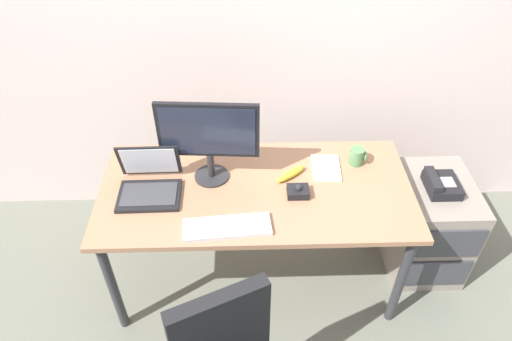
{
  "coord_description": "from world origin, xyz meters",
  "views": [
    {
      "loc": [
        -0.05,
        -1.73,
        2.35
      ],
      "look_at": [
        0.0,
        0.0,
        0.84
      ],
      "focal_mm": 32.42,
      "sensor_mm": 36.0,
      "label": 1
    }
  ],
  "objects_px": {
    "laptop": "(149,183)",
    "banana": "(291,174)",
    "coffee_mug": "(357,156)",
    "paper_notepad": "(326,168)",
    "monitor_main": "(208,136)",
    "trackball_mouse": "(298,191)",
    "keyboard": "(227,227)",
    "file_cabinet": "(426,224)",
    "desk_phone": "(441,184)"
  },
  "relations": [
    {
      "from": "monitor_main",
      "to": "trackball_mouse",
      "type": "height_order",
      "value": "monitor_main"
    },
    {
      "from": "paper_notepad",
      "to": "trackball_mouse",
      "type": "bearing_deg",
      "value": -131.12
    },
    {
      "from": "desk_phone",
      "to": "banana",
      "type": "relative_size",
      "value": 1.05
    },
    {
      "from": "desk_phone",
      "to": "paper_notepad",
      "type": "distance_m",
      "value": 0.63
    },
    {
      "from": "trackball_mouse",
      "to": "banana",
      "type": "xyz_separation_m",
      "value": [
        -0.03,
        0.14,
        -0.0
      ]
    },
    {
      "from": "file_cabinet",
      "to": "banana",
      "type": "relative_size",
      "value": 3.21
    },
    {
      "from": "trackball_mouse",
      "to": "paper_notepad",
      "type": "relative_size",
      "value": 0.53
    },
    {
      "from": "monitor_main",
      "to": "coffee_mug",
      "type": "relative_size",
      "value": 5.19
    },
    {
      "from": "file_cabinet",
      "to": "keyboard",
      "type": "distance_m",
      "value": 1.29
    },
    {
      "from": "laptop",
      "to": "banana",
      "type": "xyz_separation_m",
      "value": [
        0.72,
        0.08,
        -0.03
      ]
    },
    {
      "from": "banana",
      "to": "coffee_mug",
      "type": "bearing_deg",
      "value": 15.45
    },
    {
      "from": "keyboard",
      "to": "desk_phone",
      "type": "bearing_deg",
      "value": 17.22
    },
    {
      "from": "coffee_mug",
      "to": "banana",
      "type": "relative_size",
      "value": 0.51
    },
    {
      "from": "paper_notepad",
      "to": "monitor_main",
      "type": "bearing_deg",
      "value": -175.33
    },
    {
      "from": "monitor_main",
      "to": "laptop",
      "type": "xyz_separation_m",
      "value": [
        -0.31,
        -0.09,
        -0.22
      ]
    },
    {
      "from": "laptop",
      "to": "file_cabinet",
      "type": "bearing_deg",
      "value": 3.68
    },
    {
      "from": "laptop",
      "to": "trackball_mouse",
      "type": "xyz_separation_m",
      "value": [
        0.75,
        -0.05,
        -0.03
      ]
    },
    {
      "from": "monitor_main",
      "to": "paper_notepad",
      "type": "bearing_deg",
      "value": 4.67
    },
    {
      "from": "coffee_mug",
      "to": "laptop",
      "type": "bearing_deg",
      "value": -170.33
    },
    {
      "from": "laptop",
      "to": "coffee_mug",
      "type": "relative_size",
      "value": 3.24
    },
    {
      "from": "coffee_mug",
      "to": "keyboard",
      "type": "bearing_deg",
      "value": -146.58
    },
    {
      "from": "file_cabinet",
      "to": "banana",
      "type": "xyz_separation_m",
      "value": [
        -0.83,
        -0.02,
        0.44
      ]
    },
    {
      "from": "paper_notepad",
      "to": "file_cabinet",
      "type": "bearing_deg",
      "value": -4.02
    },
    {
      "from": "keyboard",
      "to": "coffee_mug",
      "type": "height_order",
      "value": "coffee_mug"
    },
    {
      "from": "laptop",
      "to": "banana",
      "type": "relative_size",
      "value": 1.65
    },
    {
      "from": "file_cabinet",
      "to": "trackball_mouse",
      "type": "bearing_deg",
      "value": -169.34
    },
    {
      "from": "trackball_mouse",
      "to": "banana",
      "type": "height_order",
      "value": "trackball_mouse"
    },
    {
      "from": "monitor_main",
      "to": "banana",
      "type": "height_order",
      "value": "monitor_main"
    },
    {
      "from": "desk_phone",
      "to": "monitor_main",
      "type": "bearing_deg",
      "value": 179.49
    },
    {
      "from": "file_cabinet",
      "to": "coffee_mug",
      "type": "relative_size",
      "value": 6.3
    },
    {
      "from": "keyboard",
      "to": "laptop",
      "type": "relative_size",
      "value": 1.34
    },
    {
      "from": "banana",
      "to": "laptop",
      "type": "bearing_deg",
      "value": -173.35
    },
    {
      "from": "file_cabinet",
      "to": "trackball_mouse",
      "type": "distance_m",
      "value": 0.93
    },
    {
      "from": "desk_phone",
      "to": "trackball_mouse",
      "type": "xyz_separation_m",
      "value": [
        -0.8,
        -0.14,
        0.1
      ]
    },
    {
      "from": "trackball_mouse",
      "to": "paper_notepad",
      "type": "height_order",
      "value": "trackball_mouse"
    },
    {
      "from": "trackball_mouse",
      "to": "desk_phone",
      "type": "bearing_deg",
      "value": 9.63
    },
    {
      "from": "desk_phone",
      "to": "coffee_mug",
      "type": "height_order",
      "value": "coffee_mug"
    },
    {
      "from": "file_cabinet",
      "to": "keyboard",
      "type": "height_order",
      "value": "keyboard"
    },
    {
      "from": "monitor_main",
      "to": "trackball_mouse",
      "type": "relative_size",
      "value": 4.57
    },
    {
      "from": "laptop",
      "to": "banana",
      "type": "bearing_deg",
      "value": 6.65
    },
    {
      "from": "keyboard",
      "to": "trackball_mouse",
      "type": "bearing_deg",
      "value": 32.07
    },
    {
      "from": "monitor_main",
      "to": "banana",
      "type": "bearing_deg",
      "value": -1.39
    },
    {
      "from": "desk_phone",
      "to": "keyboard",
      "type": "xyz_separation_m",
      "value": [
        -1.15,
        -0.36,
        0.09
      ]
    },
    {
      "from": "laptop",
      "to": "paper_notepad",
      "type": "distance_m",
      "value": 0.93
    },
    {
      "from": "file_cabinet",
      "to": "monitor_main",
      "type": "relative_size",
      "value": 1.21
    },
    {
      "from": "laptop",
      "to": "keyboard",
      "type": "bearing_deg",
      "value": -34.66
    },
    {
      "from": "keyboard",
      "to": "trackball_mouse",
      "type": "xyz_separation_m",
      "value": [
        0.35,
        0.22,
        0.01
      ]
    },
    {
      "from": "desk_phone",
      "to": "laptop",
      "type": "bearing_deg",
      "value": -176.91
    },
    {
      "from": "monitor_main",
      "to": "trackball_mouse",
      "type": "bearing_deg",
      "value": -18.33
    },
    {
      "from": "coffee_mug",
      "to": "paper_notepad",
      "type": "relative_size",
      "value": 0.47
    }
  ]
}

